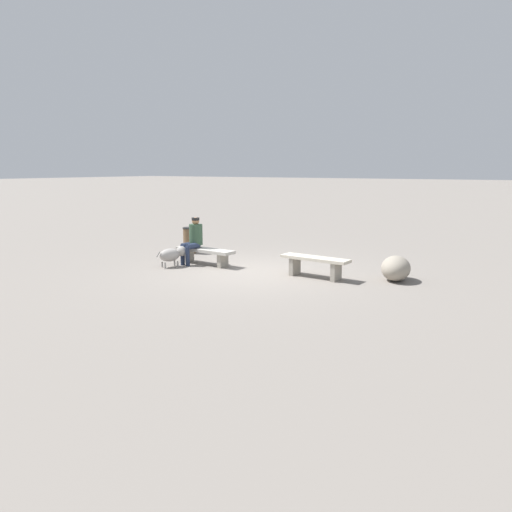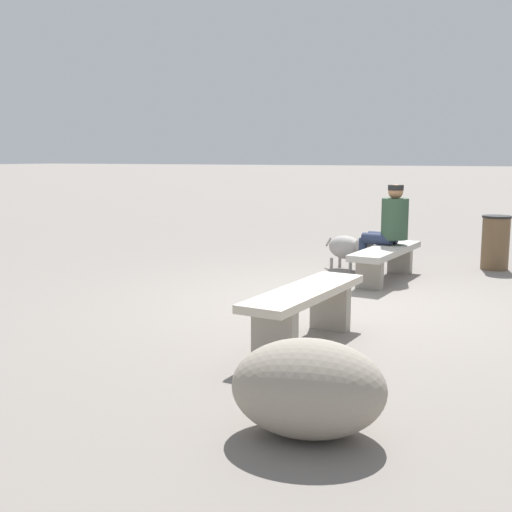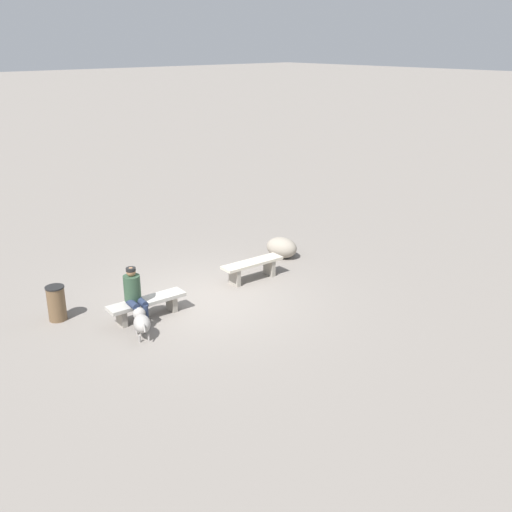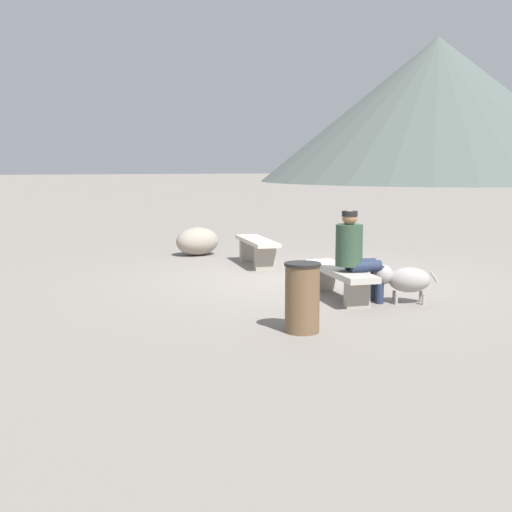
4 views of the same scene
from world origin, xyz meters
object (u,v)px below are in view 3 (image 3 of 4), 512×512
object	(u,v)px
bench_left	(252,267)
bench_right	(147,304)
dog	(141,321)
boulder	(282,247)
trash_bin	(56,303)
seated_person	(134,292)

from	to	relation	value
bench_left	bench_right	bearing A→B (deg)	6.08
dog	boulder	size ratio (longest dim) A/B	0.89
bench_left	trash_bin	size ratio (longest dim) A/B	2.19
bench_right	seated_person	bearing A→B (deg)	14.14
bench_left	seated_person	world-z (taller)	seated_person
bench_right	dog	bearing A→B (deg)	54.87
boulder	seated_person	bearing A→B (deg)	9.69
bench_left	dog	xyz separation A→B (m)	(3.61, 0.78, -0.02)
dog	bench_right	bearing A→B (deg)	-16.66
seated_person	boulder	bearing A→B (deg)	-163.07
bench_right	bench_left	bearing A→B (deg)	-173.92
bench_left	dog	size ratio (longest dim) A/B	2.10
dog	trash_bin	distance (m)	2.06
bench_left	boulder	size ratio (longest dim) A/B	1.88
bench_right	trash_bin	bearing A→B (deg)	-34.39
boulder	bench_left	bearing A→B (deg)	22.52
dog	trash_bin	world-z (taller)	trash_bin
dog	trash_bin	size ratio (longest dim) A/B	1.04
bench_right	seated_person	xyz separation A→B (m)	(0.32, 0.06, 0.38)
trash_bin	boulder	world-z (taller)	trash_bin
bench_left	boulder	bearing A→B (deg)	-153.61
bench_left	trash_bin	distance (m)	4.68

